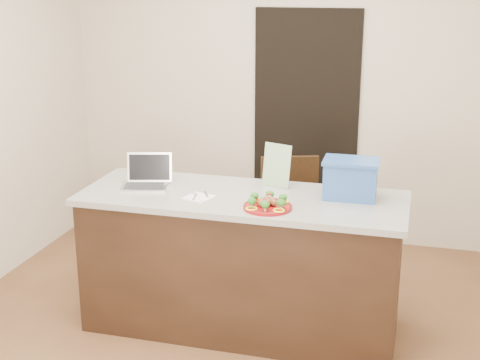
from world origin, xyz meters
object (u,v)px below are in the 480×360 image
(blue_box, at_px, (351,179))
(chair, at_px, (286,214))
(yogurt_bottle, at_px, (269,200))
(plate, at_px, (268,207))
(island, at_px, (242,262))
(napkin, at_px, (199,197))
(laptop, at_px, (147,177))

(blue_box, xyz_separation_m, chair, (-0.52, 0.59, -0.49))
(yogurt_bottle, bearing_deg, plate, -83.81)
(island, xyz_separation_m, napkin, (-0.25, -0.12, 0.46))
(island, height_order, plate, plate)
(chair, bearing_deg, laptop, -157.83)
(laptop, height_order, blue_box, blue_box)
(plate, xyz_separation_m, laptop, (-0.87, 0.23, 0.05))
(blue_box, bearing_deg, napkin, -165.68)
(island, relative_size, napkin, 13.14)
(plate, distance_m, laptop, 0.90)
(plate, xyz_separation_m, chair, (-0.07, 0.93, -0.38))
(island, bearing_deg, plate, -43.57)
(yogurt_bottle, height_order, blue_box, blue_box)
(blue_box, bearing_deg, laptop, -176.90)
(plate, bearing_deg, yogurt_bottle, 96.19)
(island, xyz_separation_m, yogurt_bottle, (0.20, -0.13, 0.49))
(island, relative_size, laptop, 6.08)
(blue_box, height_order, chair, blue_box)
(napkin, xyz_separation_m, laptop, (-0.41, 0.15, 0.05))
(island, distance_m, laptop, 0.84)
(plate, height_order, napkin, plate)
(napkin, xyz_separation_m, blue_box, (0.91, 0.25, 0.12))
(plate, relative_size, yogurt_bottle, 4.14)
(plate, bearing_deg, chair, 94.23)
(island, xyz_separation_m, chair, (0.14, 0.73, 0.09))
(laptop, xyz_separation_m, blue_box, (1.32, 0.10, 0.07))
(napkin, height_order, blue_box, blue_box)
(island, height_order, napkin, napkin)
(yogurt_bottle, relative_size, blue_box, 0.20)
(chair, bearing_deg, blue_box, -67.70)
(laptop, bearing_deg, yogurt_bottle, -25.95)
(yogurt_bottle, bearing_deg, island, 147.38)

